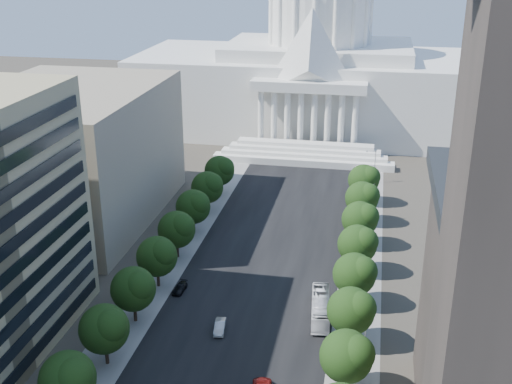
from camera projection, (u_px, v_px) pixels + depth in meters
The scene contains 27 objects.
road_asphalt at pixel (270, 251), 133.31m from camera, with size 30.00×260.00×0.01m, color black.
sidewalk_left at pixel (182, 244), 136.63m from camera, with size 8.00×260.00×0.02m, color gray.
sidewalk_right at pixel (362, 259), 130.00m from camera, with size 8.00×260.00×0.02m, color gray.
capitol at pixel (318, 70), 212.72m from camera, with size 120.00×56.00×73.00m.
office_block_left_far at pixel (69, 155), 145.34m from camera, with size 38.00×52.00×30.00m, color gray.
tree_l_c at pixel (69, 378), 84.50m from camera, with size 7.79×7.60×9.97m.
tree_l_d at pixel (106, 328), 95.47m from camera, with size 7.79×7.60×9.97m.
tree_l_e at pixel (135, 288), 106.44m from camera, with size 7.79×7.60×9.97m.
tree_l_f at pixel (158, 256), 117.40m from camera, with size 7.79×7.60×9.97m.
tree_l_g at pixel (178, 229), 128.37m from camera, with size 7.79×7.60×9.97m.
tree_l_h at pixel (194, 206), 139.34m from camera, with size 7.79×7.60×9.97m.
tree_l_i at pixel (208, 187), 150.31m from camera, with size 7.79×7.60×9.97m.
tree_l_j at pixel (221, 170), 161.28m from camera, with size 7.79×7.60×9.97m.
tree_r_d at pixel (349, 355), 89.18m from camera, with size 7.79×7.60×9.97m.
tree_r_e at pixel (353, 310), 100.15m from camera, with size 7.79×7.60×9.97m.
tree_r_f at pixel (356, 273), 111.12m from camera, with size 7.79×7.60×9.97m.
tree_r_g at pixel (359, 244), 122.09m from camera, with size 7.79×7.60×9.97m.
tree_r_h at pixel (361, 219), 133.06m from camera, with size 7.79×7.60×9.97m.
tree_r_i at pixel (363, 197), 144.02m from camera, with size 7.79×7.60×9.97m.
tree_r_j at pixel (365, 179), 154.99m from camera, with size 7.79×7.60×9.97m.
streetlight_c at pixel (363, 314), 100.29m from camera, with size 2.61×0.44×9.00m.
streetlight_d at pixel (367, 244), 123.14m from camera, with size 2.61×0.44×9.00m.
streetlight_e at pixel (371, 197), 145.99m from camera, with size 2.61×0.44×9.00m.
streetlight_f at pixel (373, 162), 168.84m from camera, with size 2.61×0.44×9.00m.
car_silver at pixel (220, 327), 105.87m from camera, with size 1.68×4.83×1.59m, color #ABAEB3.
car_dark_b at pixel (180, 288), 117.90m from camera, with size 1.81×4.46×1.30m, color black.
city_bus at pixel (320, 308), 109.53m from camera, with size 2.98×12.73×3.55m, color silver.
Camera 1 is at (19.65, -27.94, 60.31)m, focal length 45.00 mm.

